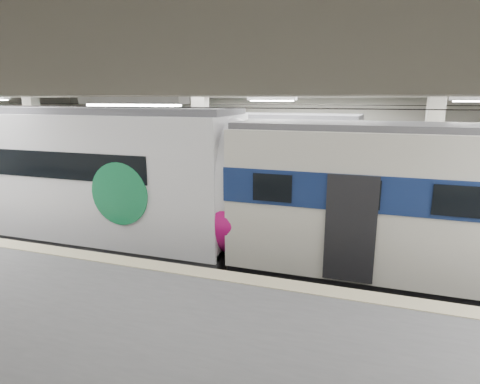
% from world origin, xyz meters
% --- Properties ---
extents(station_hall, '(36.00, 24.00, 5.75)m').
position_xyz_m(station_hall, '(0.00, -1.74, 3.24)').
color(station_hall, black).
rests_on(station_hall, ground).
extents(modern_emu, '(14.65, 3.02, 4.69)m').
position_xyz_m(modern_emu, '(-5.99, -0.00, 2.30)').
color(modern_emu, white).
rests_on(modern_emu, ground).
extents(far_train, '(13.65, 3.42, 4.34)m').
position_xyz_m(far_train, '(-4.02, 5.50, 2.24)').
color(far_train, white).
rests_on(far_train, ground).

